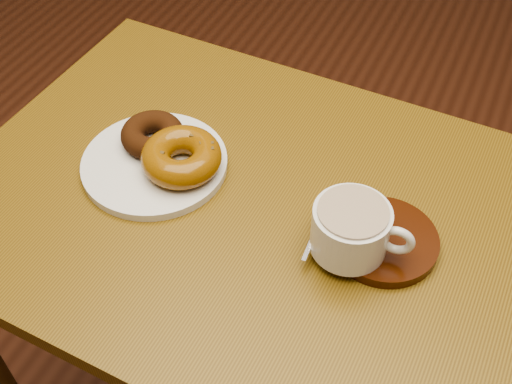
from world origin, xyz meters
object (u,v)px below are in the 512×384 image
at_px(cafe_table, 244,250).
at_px(coffee_cup, 352,229).
at_px(donut_plate, 155,163).
at_px(saucer, 383,240).

height_order(cafe_table, coffee_cup, coffee_cup).
bearing_deg(coffee_cup, donut_plate, 169.53).
bearing_deg(donut_plate, cafe_table, -0.47).
bearing_deg(coffee_cup, cafe_table, 164.83).
xyz_separation_m(cafe_table, coffee_cup, (0.16, -0.03, 0.17)).
relative_size(cafe_table, donut_plate, 3.92).
distance_m(cafe_table, donut_plate, 0.19).
relative_size(cafe_table, coffee_cup, 6.40).
distance_m(cafe_table, saucer, 0.24).
bearing_deg(donut_plate, coffee_cup, -6.02).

